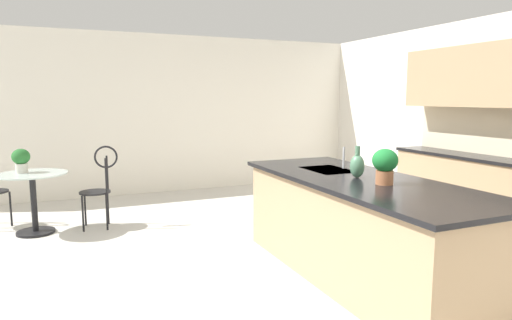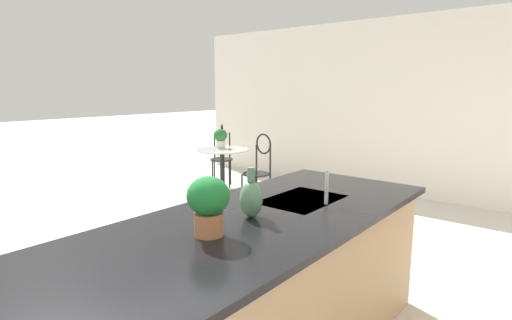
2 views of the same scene
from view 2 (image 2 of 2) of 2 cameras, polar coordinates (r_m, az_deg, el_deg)
The scene contains 10 objects.
ground_plane at distance 3.37m, azimuth -9.26°, elevation -19.10°, with size 40.00×40.00×0.00m, color beige.
wall_left_window at distance 6.58m, azimuth 19.58°, elevation 7.02°, with size 0.12×7.80×2.70m, color silver.
kitchen_island at distance 2.44m, azimuth -1.11°, elevation -18.72°, with size 2.80×1.06×0.92m.
bistro_table at distance 6.11m, azimuth -4.79°, elevation -1.17°, with size 0.80×0.80×0.74m.
chair_near_window at distance 6.83m, azimuth -4.89°, elevation 1.10°, with size 0.53×0.53×1.04m.
chair_by_island at distance 5.56m, azimuth 0.41°, elevation -0.94°, with size 0.43×0.51×1.04m.
sink_faucet at distance 2.56m, azimuth 9.99°, elevation -3.81°, with size 0.02×0.02×0.22m, color #B2B5BA.
potted_plant_on_table at distance 6.18m, azimuth -5.04°, elevation 3.26°, with size 0.21×0.21×0.29m.
potted_plant_counter_near at distance 1.99m, azimuth -6.76°, elevation -5.94°, with size 0.21×0.21×0.30m.
vase_on_counter at distance 2.27m, azimuth -0.70°, elevation -5.47°, with size 0.13×0.13×0.29m.
Camera 2 is at (1.92, 2.24, 1.64)m, focal length 28.20 mm.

